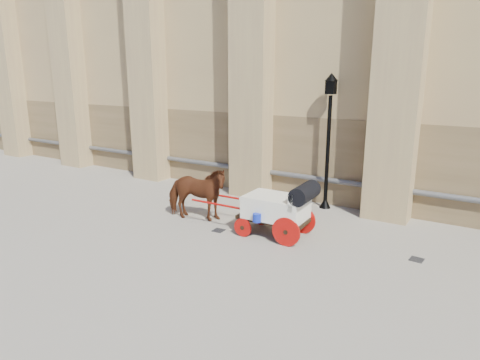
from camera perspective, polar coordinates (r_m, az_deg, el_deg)
The scene contains 6 objects.
ground at distance 12.84m, azimuth -2.84°, elevation -6.46°, with size 90.00×90.00×0.00m, color gray.
horse at distance 13.35m, azimuth -5.86°, elevation -1.79°, with size 0.93×2.05×1.73m, color #572610.
carriage at distance 12.01m, azimuth 5.34°, elevation -3.56°, with size 3.75×1.34×1.63m.
street_lamp at distance 14.45m, azimuth 11.70°, elevation 5.49°, with size 0.42×0.42×4.50m.
drain_grate_near at distance 12.67m, azimuth -2.87°, elevation -6.72°, with size 0.32×0.32×0.01m, color black.
drain_grate_far at distance 11.68m, azimuth 22.48°, elevation -9.77°, with size 0.32×0.32×0.01m, color black.
Camera 1 is at (6.85, -9.86, 4.57)m, focal length 32.00 mm.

